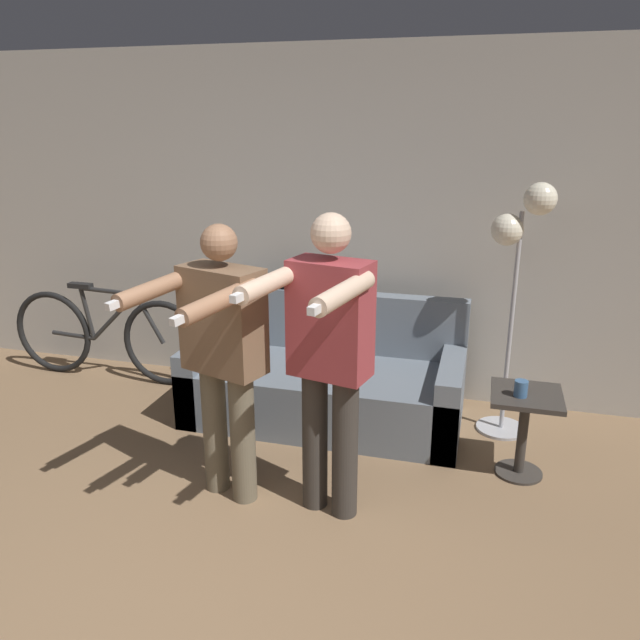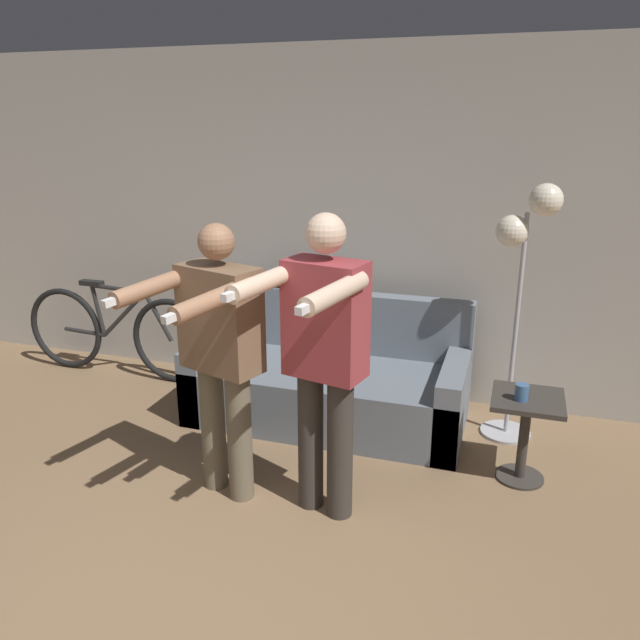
# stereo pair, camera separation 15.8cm
# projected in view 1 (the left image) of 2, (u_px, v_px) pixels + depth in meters

# --- Properties ---
(wall_back) EXTENTS (10.00, 0.05, 2.60)m
(wall_back) POSITION_uv_depth(u_px,v_px,m) (323.00, 226.00, 4.76)
(wall_back) COLOR #B7B2A8
(wall_back) RESTS_ON ground_plane
(couch) EXTENTS (1.93, 0.89, 0.86)m
(couch) POSITION_uv_depth(u_px,v_px,m) (326.00, 382.00, 4.50)
(couch) COLOR slate
(couch) RESTS_ON ground_plane
(person_left) EXTENTS (0.65, 0.78, 1.57)m
(person_left) POSITION_uv_depth(u_px,v_px,m) (222.00, 348.00, 3.34)
(person_left) COLOR #6B604C
(person_left) RESTS_ON ground_plane
(person_right) EXTENTS (0.57, 0.74, 1.65)m
(person_right) POSITION_uv_depth(u_px,v_px,m) (328.00, 351.00, 3.18)
(person_right) COLOR #38332D
(person_right) RESTS_ON ground_plane
(cat) EXTENTS (0.44, 0.12, 0.17)m
(cat) POSITION_uv_depth(u_px,v_px,m) (286.00, 279.00, 4.70)
(cat) COLOR #3D3833
(cat) RESTS_ON couch
(floor_lamp) EXTENTS (0.38, 0.34, 1.71)m
(floor_lamp) POSITION_uv_depth(u_px,v_px,m) (520.00, 248.00, 3.98)
(floor_lamp) COLOR #B2B2B7
(floor_lamp) RESTS_ON ground_plane
(side_table) EXTENTS (0.41, 0.41, 0.54)m
(side_table) POSITION_uv_depth(u_px,v_px,m) (524.00, 417.00, 3.72)
(side_table) COLOR #38332D
(side_table) RESTS_ON ground_plane
(cup) EXTENTS (0.08, 0.08, 0.10)m
(cup) POSITION_uv_depth(u_px,v_px,m) (521.00, 389.00, 3.61)
(cup) COLOR #3D6693
(cup) RESTS_ON side_table
(bicycle) EXTENTS (1.75, 0.07, 0.81)m
(bicycle) POSITION_uv_depth(u_px,v_px,m) (107.00, 336.00, 5.14)
(bicycle) COLOR black
(bicycle) RESTS_ON ground_plane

